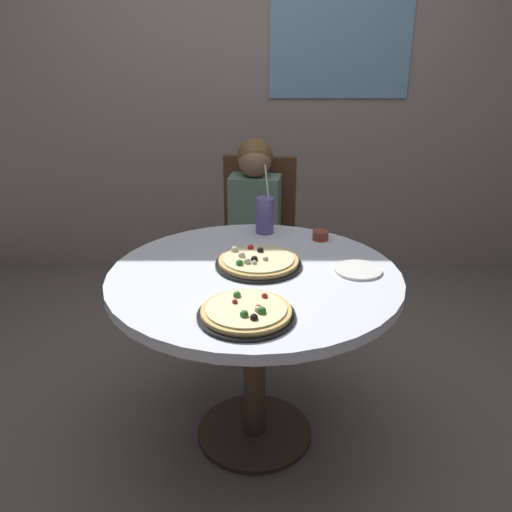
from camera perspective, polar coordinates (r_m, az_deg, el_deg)
ground_plane at (r=2.48m, az=-0.00°, el=-17.80°), size 8.00×8.00×0.00m
wall_with_window at (r=3.73m, az=0.15°, el=20.35°), size 5.20×0.14×2.90m
dining_table at (r=2.12m, az=-0.00°, el=-4.55°), size 1.10×1.10×0.75m
chair_wooden at (r=3.08m, az=0.30°, el=2.23°), size 0.45×0.45×0.95m
diner_child at (r=2.93m, az=-0.17°, el=0.14°), size 0.30×0.43×1.08m
pizza_veggie at (r=2.13m, az=0.38°, el=-0.60°), size 0.33×0.33×0.05m
pizza_cheese at (r=1.76m, az=-0.84°, el=-5.84°), size 0.32×0.32×0.05m
soda_cup at (r=2.45m, az=1.09°, el=4.23°), size 0.08×0.08×0.31m
sauce_bowl at (r=2.40m, az=6.84°, el=2.13°), size 0.07×0.07×0.04m
plate_small at (r=2.12m, az=10.65°, el=-1.44°), size 0.18×0.18×0.01m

